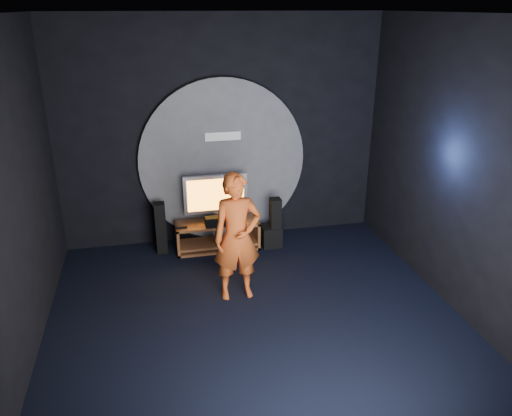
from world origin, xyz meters
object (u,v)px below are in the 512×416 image
at_px(tv, 216,196).
at_px(player, 237,237).
at_px(subwoofer, 271,236).
at_px(tower_speaker_left, 161,228).
at_px(media_console, 218,237).
at_px(tower_speaker_right, 275,223).

relative_size(tv, player, 0.58).
xyz_separation_m(tv, subwoofer, (0.85, -0.14, -0.69)).
distance_m(subwoofer, player, 1.70).
xyz_separation_m(tv, player, (0.06, -1.49, -0.01)).
bearing_deg(tower_speaker_left, player, -58.20).
height_order(media_console, tv, tv).
bearing_deg(media_console, subwoofer, -5.18).
distance_m(media_console, player, 1.56).
relative_size(tv, tower_speaker_left, 1.21).
height_order(tower_speaker_right, subwoofer, tower_speaker_right).
bearing_deg(tower_speaker_right, media_console, 171.92).
xyz_separation_m(tower_speaker_left, player, (0.92, -1.49, 0.44)).
distance_m(tv, subwoofer, 1.10).
distance_m(tower_speaker_right, player, 1.61).
height_order(tower_speaker_left, tower_speaker_right, same).
xyz_separation_m(media_console, subwoofer, (0.84, -0.08, -0.03)).
relative_size(tower_speaker_right, subwoofer, 2.42).
distance_m(tower_speaker_left, subwoofer, 1.73).
relative_size(tower_speaker_left, subwoofer, 2.42).
xyz_separation_m(media_console, tv, (-0.01, 0.07, 0.66)).
bearing_deg(subwoofer, tower_speaker_left, 175.24).
height_order(tv, player, player).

